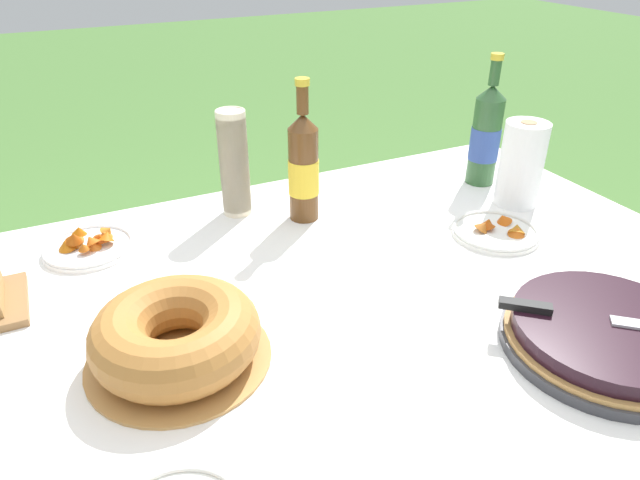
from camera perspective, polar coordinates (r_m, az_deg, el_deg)
name	(u,v)px	position (r m, az deg, el deg)	size (l,w,h in m)	color
garden_table	(333,323)	(1.16, 1.28, -8.29)	(1.74, 1.17, 0.67)	#A87A47
tablecloth	(333,306)	(1.14, 1.30, -6.63)	(1.75, 1.18, 0.10)	white
berry_tart	(606,336)	(1.12, 26.68, -8.54)	(0.35, 0.35, 0.06)	#38383D
serving_knife	(593,317)	(1.09, 25.60, -6.93)	(0.30, 0.26, 0.01)	silver
bundt_cake	(176,335)	(0.99, -14.18, -9.24)	(0.31, 0.31, 0.10)	#B78447
cup_stack	(234,164)	(1.42, -8.58, 7.55)	(0.07, 0.07, 0.27)	beige
cider_bottle_green	(486,136)	(1.65, 16.23, 9.99)	(0.08, 0.08, 0.36)	#2D562D
cider_bottle_amber	(304,168)	(1.38, -1.66, 7.24)	(0.07, 0.07, 0.35)	brown
snack_plate_near	(497,231)	(1.41, 17.26, 0.90)	(0.20, 0.20, 0.05)	white
snack_plate_left	(88,245)	(1.39, -22.15, -0.47)	(0.20, 0.20, 0.06)	white
paper_towel_roll	(521,164)	(1.55, 19.48, 7.16)	(0.11, 0.11, 0.22)	white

